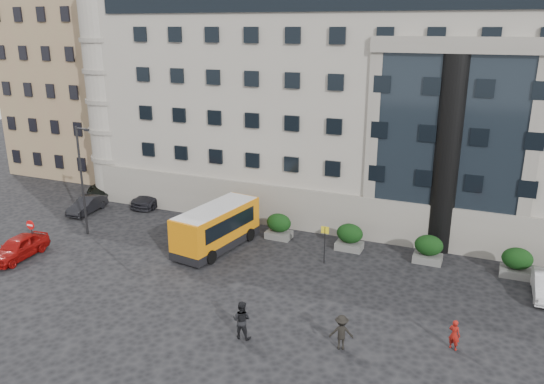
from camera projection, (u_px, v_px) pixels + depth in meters
The scene contains 22 objects.
ground at pixel (211, 281), 31.78m from camera, with size 120.00×120.00×0.00m, color black.
civic_building at pixel (392, 93), 46.16m from camera, with size 44.00×24.00×18.00m, color #9C968A.
entrance_column at pixel (447, 156), 34.40m from camera, with size 1.80×1.80×13.00m, color black.
apartment_near at pixel (100, 72), 55.29m from camera, with size 14.00×14.00×20.00m, color #947256.
apartment_far at pixel (172, 54), 71.91m from camera, with size 13.00×13.00×22.00m, color #80694B.
hedge_a at pixel (215, 216), 39.84m from camera, with size 1.80×1.26×1.84m.
hedge_b at pixel (279, 226), 37.90m from camera, with size 1.80×1.26×1.84m.
hedge_c at pixel (350, 237), 35.96m from camera, with size 1.80×1.26×1.84m.
hedge_d at pixel (428, 249), 34.02m from camera, with size 1.80×1.26×1.84m.
hedge_e at pixel (517, 262), 32.08m from camera, with size 1.80×1.26×1.84m.
street_lamp at pixel (82, 177), 37.56m from camera, with size 1.16×0.18×8.00m.
bus_stop_sign at pixel (325, 238), 33.60m from camera, with size 0.50×0.08×2.52m.
no_entry_sign at pixel (31, 230), 35.22m from camera, with size 0.64×0.16×2.32m.
minibus at pixel (217, 226), 36.01m from camera, with size 3.45×7.32×2.94m.
red_truck at pixel (172, 175), 48.44m from camera, with size 3.10×5.79×2.99m.
parked_car_a at pixel (18, 247), 34.69m from camera, with size 1.76×4.38×1.49m, color #990D0B.
parked_car_b at pixel (87, 205), 43.21m from camera, with size 1.37×3.93×1.30m, color black.
parked_car_c at pixel (155, 195), 45.32m from camera, with size 2.06×5.07×1.47m, color black.
parked_car_d at pixel (112, 184), 48.41m from camera, with size 2.52×5.46×1.52m, color black.
pedestrian_a at pixel (454, 335), 24.86m from camera, with size 0.56×0.37×1.53m, color maroon.
pedestrian_b at pixel (242, 320), 25.70m from camera, with size 0.95×0.74×1.95m, color black.
pedestrian_c at pixel (341, 332), 24.85m from camera, with size 1.13×0.65×1.75m, color black.
Camera 1 is at (14.60, -25.00, 14.61)m, focal length 35.00 mm.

